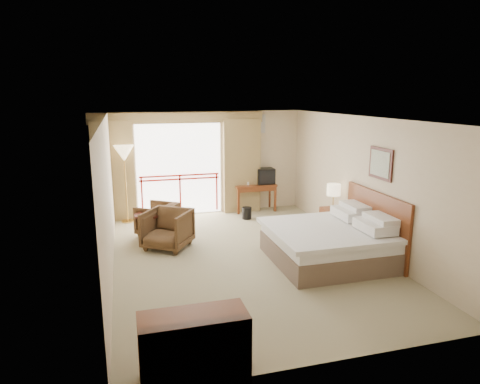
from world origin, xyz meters
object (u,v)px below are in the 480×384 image
object	(u,v)px
nightstand	(333,223)
floor_lamp	(124,156)
side_table	(148,223)
dresser	(194,348)
armchair_near	(168,248)
armchair_far	(158,234)
wastebasket	(247,213)
tv	(265,176)
bed	(330,242)
desk	(254,190)
table_lamp	(334,190)

from	to	relation	value
nightstand	floor_lamp	xyz separation A→B (m)	(-4.40, 2.45, 1.33)
side_table	dresser	distance (m)	4.87
dresser	armchair_near	bearing A→B (deg)	92.35
dresser	armchair_far	bearing A→B (deg)	94.12
wastebasket	armchair_near	xyz separation A→B (m)	(-2.19, -1.60, -0.15)
side_table	dresser	size ratio (longest dim) A/B	0.51
nightstand	armchair_near	size ratio (longest dim) A/B	0.73
wastebasket	nightstand	bearing A→B (deg)	-52.82
floor_lamp	tv	bearing A→B (deg)	2.61
bed	wastebasket	bearing A→B (deg)	102.86
armchair_near	desk	bearing A→B (deg)	75.58
desk	armchair_near	size ratio (longest dim) A/B	1.27
table_lamp	tv	distance (m)	2.67
armchair_far	side_table	bearing A→B (deg)	4.21
nightstand	wastebasket	distance (m)	2.39
armchair_near	armchair_far	bearing A→B (deg)	131.14
floor_lamp	dresser	size ratio (longest dim) A/B	1.61
table_lamp	dresser	xyz separation A→B (m)	(-3.80, -4.09, -0.67)
nightstand	side_table	world-z (taller)	nightstand
table_lamp	desk	xyz separation A→B (m)	(-1.01, 2.63, -0.49)
tv	desk	bearing A→B (deg)	-171.14
desk	side_table	size ratio (longest dim) A/B	1.86
table_lamp	armchair_near	distance (m)	3.79
armchair_far	nightstand	bearing A→B (deg)	106.62
armchair_near	bed	bearing A→B (deg)	5.17
wastebasket	floor_lamp	distance (m)	3.36
bed	desk	xyz separation A→B (m)	(-0.29, 3.93, 0.20)
bed	wastebasket	xyz separation A→B (m)	(-0.72, 3.16, -0.23)
armchair_near	side_table	bearing A→B (deg)	158.67
table_lamp	floor_lamp	bearing A→B (deg)	151.32
dresser	bed	bearing A→B (deg)	46.76
desk	armchair_near	xyz separation A→B (m)	(-2.62, -2.37, -0.57)
tv	armchair_near	size ratio (longest dim) A/B	0.53
tv	side_table	distance (m)	3.78
wastebasket	side_table	xyz separation A→B (m)	(-2.56, -1.08, 0.26)
bed	armchair_near	distance (m)	3.32
armchair_near	tv	bearing A→B (deg)	71.84
armchair_far	side_table	xyz separation A→B (m)	(-0.24, -0.41, 0.42)
armchair_near	dresser	distance (m)	4.37
side_table	desk	bearing A→B (deg)	31.84
nightstand	bed	bearing A→B (deg)	-117.47
floor_lamp	dresser	world-z (taller)	floor_lamp
nightstand	armchair_near	xyz separation A→B (m)	(-3.63, 0.30, -0.33)
floor_lamp	armchair_far	bearing A→B (deg)	-62.38
table_lamp	armchair_near	world-z (taller)	table_lamp
bed	nightstand	size ratio (longest dim) A/B	3.26
wastebasket	floor_lamp	world-z (taller)	floor_lamp
side_table	floor_lamp	size ratio (longest dim) A/B	0.31
bed	table_lamp	bearing A→B (deg)	61.02
bed	armchair_far	size ratio (longest dim) A/B	2.66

